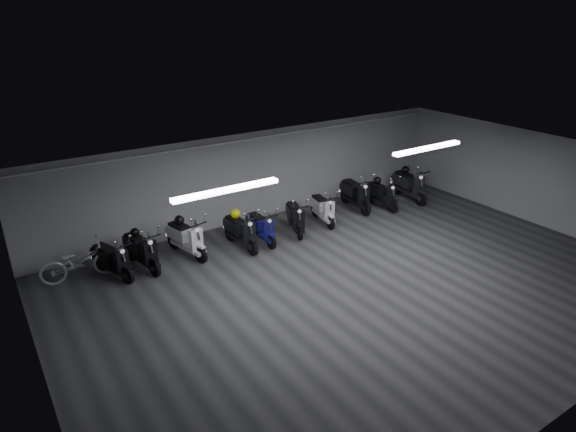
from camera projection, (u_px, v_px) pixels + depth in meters
floor at (361, 285)px, 12.10m from camera, size 14.00×10.00×0.01m
ceiling at (369, 175)px, 11.01m from camera, size 14.00×10.00×0.01m
back_wall at (257, 176)px, 15.40m from camera, size 14.00×0.01×2.80m
left_wall at (36, 333)px, 7.99m from camera, size 0.01×10.00×2.80m
right_wall at (539, 179)px, 15.12m from camera, size 0.01×10.00×2.80m
fluor_strip_left at (227, 190)px, 10.28m from camera, size 2.40×0.18×0.08m
fluor_strip_right at (427, 148)px, 13.33m from camera, size 2.40×0.18×0.08m
conduit at (257, 138)px, 14.87m from camera, size 13.60×0.05×0.05m
scooter_0 at (111, 255)px, 12.22m from camera, size 1.11×1.75×1.24m
scooter_1 at (141, 245)px, 12.62m from camera, size 0.92×1.86×1.33m
scooter_2 at (186, 233)px, 13.26m from camera, size 1.00×1.90×1.35m
scooter_3 at (240, 226)px, 13.72m from camera, size 0.68×1.78×1.30m
scooter_4 at (261, 223)px, 14.07m from camera, size 0.54×1.61×1.20m
scooter_5 at (295, 213)px, 14.71m from camera, size 1.12×1.77×1.25m
scooter_6 at (323, 204)px, 15.36m from camera, size 0.85×1.71×1.22m
scooter_7 at (356, 189)px, 16.36m from camera, size 0.91×1.96×1.40m
scooter_8 at (382, 190)px, 16.50m from camera, size 0.60×1.69×1.25m
scooter_9 at (410, 180)px, 17.17m from camera, size 0.90×2.00×1.44m
bicycle at (78, 258)px, 12.12m from camera, size 1.89×0.82×1.19m
helmet_0 at (406, 170)px, 17.27m from camera, size 0.27×0.27×0.27m
helmet_1 at (135, 232)px, 12.68m from camera, size 0.23×0.23×0.23m
helmet_2 at (235, 214)px, 13.79m from camera, size 0.28×0.28×0.28m
helmet_3 at (377, 180)px, 16.57m from camera, size 0.26×0.26×0.26m
helmet_4 at (179, 220)px, 13.31m from camera, size 0.27×0.27×0.27m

